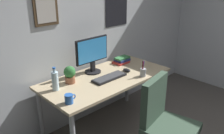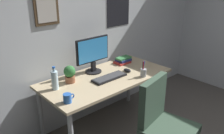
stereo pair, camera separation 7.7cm
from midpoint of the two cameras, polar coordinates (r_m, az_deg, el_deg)
wall_back at (r=3.06m, az=-4.74°, el=10.83°), size 4.40×0.10×2.60m
desk at (r=2.85m, az=-0.58°, el=-3.67°), size 1.55×0.75×0.73m
office_chair at (r=2.42m, az=12.90°, el=-12.60°), size 0.58×0.57×0.95m
monitor at (r=2.87m, az=-3.84°, el=3.24°), size 0.46×0.20×0.43m
keyboard at (r=2.76m, az=0.19°, el=-2.51°), size 0.43×0.15×0.03m
computer_mouse at (r=2.96m, az=4.40°, el=-0.78°), size 0.06×0.11×0.04m
water_bottle at (r=2.54m, az=-12.64°, el=-3.02°), size 0.07×0.07×0.25m
coffee_mug_near at (r=2.29m, az=-9.58°, el=-7.33°), size 0.12×0.08×0.09m
potted_plant at (r=2.67m, az=-9.23°, el=-1.54°), size 0.13×0.13×0.19m
pen_cup at (r=2.83m, az=8.25°, el=-1.27°), size 0.07×0.07×0.20m
book_stack_left at (r=3.24m, az=3.30°, el=1.62°), size 0.23×0.15×0.08m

